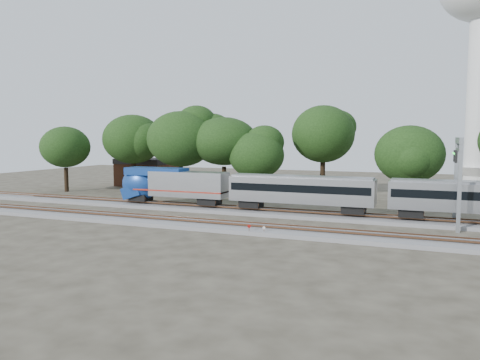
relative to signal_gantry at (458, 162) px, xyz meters
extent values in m
plane|color=#383328|center=(-24.10, -6.00, -6.69)|extent=(160.00, 160.00, 0.00)
cube|color=slate|center=(-24.10, 0.00, -6.49)|extent=(160.00, 5.00, 0.40)
cube|color=brown|center=(-24.10, -0.72, -6.04)|extent=(160.00, 0.08, 0.15)
cube|color=brown|center=(-24.10, 0.72, -6.04)|extent=(160.00, 0.08, 0.15)
cube|color=slate|center=(-24.10, -10.00, -6.49)|extent=(160.00, 5.00, 0.40)
cube|color=brown|center=(-24.10, -10.72, -6.04)|extent=(160.00, 0.08, 0.15)
cube|color=brown|center=(-24.10, -9.28, -6.04)|extent=(160.00, 0.08, 0.15)
cube|color=#ADAFB5|center=(-31.26, 0.00, -3.48)|extent=(10.31, 2.92, 3.21)
ellipsoid|color=navy|center=(-38.66, 0.00, -3.73)|extent=(5.25, 3.04, 4.48)
cube|color=navy|center=(-36.03, 0.00, -1.97)|extent=(8.27, 2.86, 0.97)
cube|color=black|center=(-38.17, 0.00, -2.75)|extent=(0.43, 2.24, 1.27)
cube|color=maroon|center=(-32.43, 0.00, -4.31)|extent=(12.65, 2.96, 0.18)
cube|color=black|center=(-38.51, 0.00, -5.53)|extent=(2.53, 2.14, 0.88)
cube|color=black|center=(-28.30, 0.00, -5.53)|extent=(2.53, 2.14, 0.88)
cube|color=#ADAFB5|center=(-16.55, 0.00, -3.63)|extent=(16.93, 2.92, 2.92)
cube|color=black|center=(-16.55, 0.00, -3.34)|extent=(16.35, 2.97, 0.88)
cube|color=gray|center=(-16.55, 0.00, -2.12)|extent=(16.54, 2.34, 0.34)
cube|color=black|center=(-22.68, 0.00, -5.53)|extent=(2.53, 2.14, 0.88)
cube|color=black|center=(-10.42, 0.00, -5.53)|extent=(2.53, 2.14, 0.88)
cube|color=#ADAFB5|center=(1.76, 0.00, -3.63)|extent=(16.93, 2.92, 2.92)
cube|color=black|center=(1.76, 0.00, -3.34)|extent=(16.35, 2.97, 0.88)
cube|color=gray|center=(1.76, 0.00, -2.12)|extent=(16.54, 2.34, 0.34)
cube|color=black|center=(-4.37, 0.00, -5.53)|extent=(2.53, 2.14, 0.88)
cylinder|color=#512D19|center=(-18.34, -12.11, -6.26)|extent=(0.06, 0.06, 0.88)
cylinder|color=#A50D0B|center=(-18.34, -12.11, -5.87)|extent=(0.30, 0.14, 0.31)
cylinder|color=#512D19|center=(-16.92, -11.93, -6.30)|extent=(0.05, 0.05, 0.79)
cylinder|color=silver|center=(-16.92, -11.93, -5.95)|extent=(0.28, 0.05, 0.28)
cube|color=#512D19|center=(-19.18, -11.19, -6.54)|extent=(0.57, 0.46, 0.30)
cylinder|color=silver|center=(4.84, 36.34, 7.83)|extent=(4.15, 4.15, 29.04)
cone|color=silver|center=(4.84, 36.34, -4.62)|extent=(6.64, 6.64, 4.15)
cube|color=gray|center=(0.02, -3.57, -2.10)|extent=(0.36, 0.36, 9.19)
cube|color=gray|center=(0.02, 3.57, -2.10)|extent=(0.36, 0.36, 9.19)
cube|color=gray|center=(0.02, 0.00, 2.19)|extent=(0.41, 7.55, 0.61)
cube|color=gray|center=(0.02, 0.00, 1.27)|extent=(0.26, 7.55, 0.26)
cube|color=black|center=(-0.29, -1.22, 0.55)|extent=(0.26, 0.51, 1.22)
cube|color=black|center=(-0.29, 1.22, 0.55)|extent=(0.26, 0.51, 1.22)
cube|color=brown|center=(-51.82, 22.25, -4.59)|extent=(11.42, 8.70, 4.21)
cube|color=black|center=(-51.82, 22.25, -2.01)|extent=(11.64, 8.93, 0.95)
cylinder|color=black|center=(-59.66, 9.30, -4.66)|extent=(0.70, 0.70, 4.07)
ellipsoid|color=black|center=(-59.66, 9.30, 0.86)|extent=(7.67, 7.67, 6.52)
cylinder|color=black|center=(-50.21, 15.18, -4.31)|extent=(0.70, 0.70, 4.77)
ellipsoid|color=black|center=(-50.21, 15.18, 2.16)|extent=(8.99, 8.99, 7.64)
cylinder|color=black|center=(-39.24, 12.33, -4.30)|extent=(0.70, 0.70, 4.80)
ellipsoid|color=black|center=(-39.24, 12.33, 2.22)|extent=(9.05, 9.05, 7.69)
cylinder|color=black|center=(-32.43, 13.87, -4.39)|extent=(0.70, 0.70, 4.61)
ellipsoid|color=black|center=(-32.43, 13.87, 1.87)|extent=(8.70, 8.70, 7.39)
cylinder|color=black|center=(-26.65, 12.60, -4.93)|extent=(0.70, 0.70, 3.52)
ellipsoid|color=black|center=(-26.65, 12.60, -0.16)|extent=(6.63, 6.63, 5.64)
cylinder|color=black|center=(-18.29, 20.42, -4.08)|extent=(0.70, 0.70, 5.22)
ellipsoid|color=black|center=(-18.29, 20.42, 3.01)|extent=(9.85, 9.85, 8.37)
cylinder|color=black|center=(-5.22, 13.02, -4.82)|extent=(0.70, 0.70, 3.74)
ellipsoid|color=black|center=(-5.22, 13.02, 0.25)|extent=(7.05, 7.05, 5.99)
camera|label=1|loc=(-2.86, -52.78, 2.54)|focal=35.00mm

